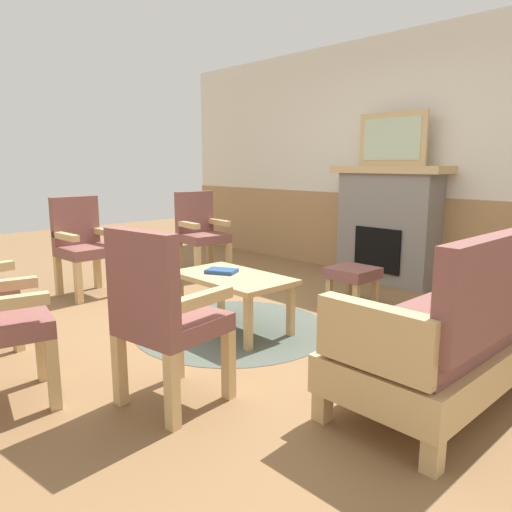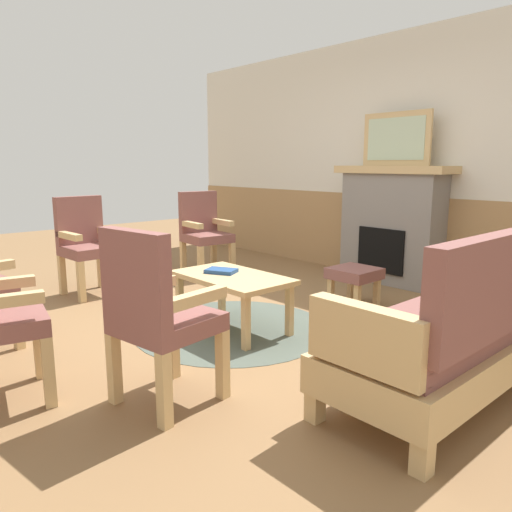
# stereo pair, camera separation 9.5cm
# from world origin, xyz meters

# --- Properties ---
(ground_plane) EXTENTS (14.00, 14.00, 0.00)m
(ground_plane) POSITION_xyz_m (0.00, 0.00, 0.00)
(ground_plane) COLOR olive
(wall_back) EXTENTS (7.20, 0.14, 2.70)m
(wall_back) POSITION_xyz_m (0.00, 2.60, 1.31)
(wall_back) COLOR silver
(wall_back) RESTS_ON ground_plane
(fireplace) EXTENTS (1.30, 0.44, 1.28)m
(fireplace) POSITION_xyz_m (0.00, 2.35, 0.65)
(fireplace) COLOR gray
(fireplace) RESTS_ON ground_plane
(framed_picture) EXTENTS (0.80, 0.04, 0.56)m
(framed_picture) POSITION_xyz_m (0.00, 2.35, 1.56)
(framed_picture) COLOR tan
(framed_picture) RESTS_ON fireplace
(couch) EXTENTS (0.70, 1.80, 0.98)m
(couch) POSITION_xyz_m (1.78, 0.31, 0.40)
(couch) COLOR tan
(couch) RESTS_ON ground_plane
(coffee_table) EXTENTS (0.96, 0.56, 0.44)m
(coffee_table) POSITION_xyz_m (0.04, 0.06, 0.39)
(coffee_table) COLOR tan
(coffee_table) RESTS_ON ground_plane
(round_rug) EXTENTS (1.57, 1.57, 0.01)m
(round_rug) POSITION_xyz_m (0.04, 0.06, 0.00)
(round_rug) COLOR #4C564C
(round_rug) RESTS_ON ground_plane
(book_on_table) EXTENTS (0.28, 0.25, 0.03)m
(book_on_table) POSITION_xyz_m (-0.08, 0.05, 0.46)
(book_on_table) COLOR navy
(book_on_table) RESTS_ON coffee_table
(footstool) EXTENTS (0.40, 0.40, 0.36)m
(footstool) POSITION_xyz_m (0.30, 1.30, 0.28)
(footstool) COLOR tan
(footstool) RESTS_ON ground_plane
(armchair_near_fireplace) EXTENTS (0.53, 0.53, 0.98)m
(armchair_near_fireplace) POSITION_xyz_m (-1.70, 1.05, 0.54)
(armchair_near_fireplace) COLOR tan
(armchair_near_fireplace) RESTS_ON ground_plane
(armchair_by_window_left) EXTENTS (0.50, 0.50, 0.98)m
(armchair_by_window_left) POSITION_xyz_m (-1.79, -0.34, 0.54)
(armchair_by_window_left) COLOR tan
(armchair_by_window_left) RESTS_ON ground_plane
(armchair_front_center) EXTENTS (0.55, 0.55, 0.98)m
(armchair_front_center) POSITION_xyz_m (0.75, -1.03, 0.54)
(armchair_front_center) COLOR tan
(armchair_front_center) RESTS_ON ground_plane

